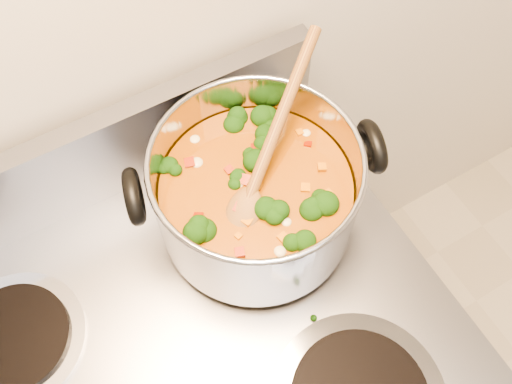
% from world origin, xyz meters
% --- Properties ---
extents(stockpot, '(0.34, 0.28, 0.17)m').
position_xyz_m(stockpot, '(0.26, 1.30, 1.01)').
color(stockpot, '#ADADB5').
rests_on(stockpot, electric_range).
extents(wooden_spoon, '(0.26, 0.21, 0.13)m').
position_xyz_m(wooden_spoon, '(0.27, 1.31, 1.05)').
color(wooden_spoon, olive).
rests_on(wooden_spoon, stockpot).
extents(cooktop_crumbs, '(0.13, 0.03, 0.01)m').
position_xyz_m(cooktop_crumbs, '(0.17, 1.44, 0.92)').
color(cooktop_crumbs, black).
rests_on(cooktop_crumbs, electric_range).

